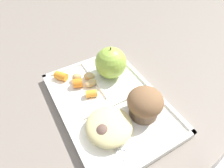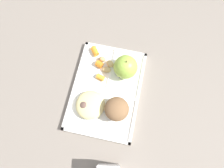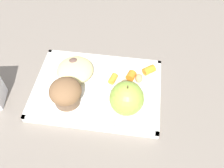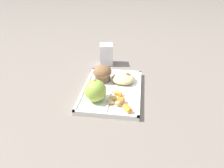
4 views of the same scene
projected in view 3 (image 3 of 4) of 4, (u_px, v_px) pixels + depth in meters
name	position (u px, v px, depth m)	size (l,w,h in m)	color
ground	(97.00, 91.00, 0.69)	(6.00, 6.00, 0.00)	slate
lunch_tray	(97.00, 90.00, 0.69)	(0.35, 0.25, 0.02)	white
green_apple	(127.00, 98.00, 0.61)	(0.09, 0.09, 0.10)	#93B742
bran_muffin	(66.00, 93.00, 0.63)	(0.08, 0.08, 0.07)	brown
carrot_slice_edge	(113.00, 79.00, 0.69)	(0.02, 0.02, 0.03)	orange
carrot_slice_diagonal	(149.00, 70.00, 0.71)	(0.02, 0.02, 0.03)	orange
carrot_slice_tilted	(131.00, 76.00, 0.69)	(0.02, 0.02, 0.02)	orange
potato_chunk_large	(125.00, 85.00, 0.68)	(0.03, 0.02, 0.02)	tan
potato_chunk_small	(139.00, 78.00, 0.69)	(0.03, 0.02, 0.02)	tan
potato_chunk_corner	(134.00, 88.00, 0.67)	(0.03, 0.02, 0.02)	tan
egg_noodle_pile	(75.00, 70.00, 0.70)	(0.11, 0.10, 0.04)	#D6C684
meatball_front	(73.00, 70.00, 0.70)	(0.03, 0.03, 0.03)	brown
meatball_back	(74.00, 75.00, 0.69)	(0.04, 0.04, 0.04)	#755B4C
meatball_side	(74.00, 65.00, 0.71)	(0.04, 0.04, 0.04)	brown
plastic_fork	(66.00, 82.00, 0.69)	(0.12, 0.12, 0.00)	white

